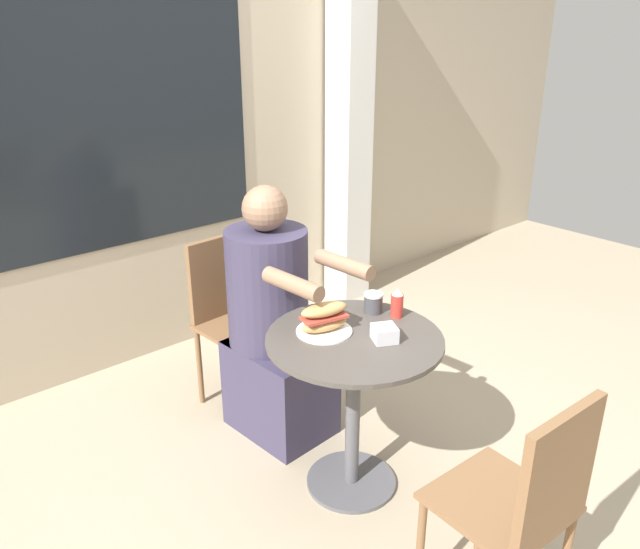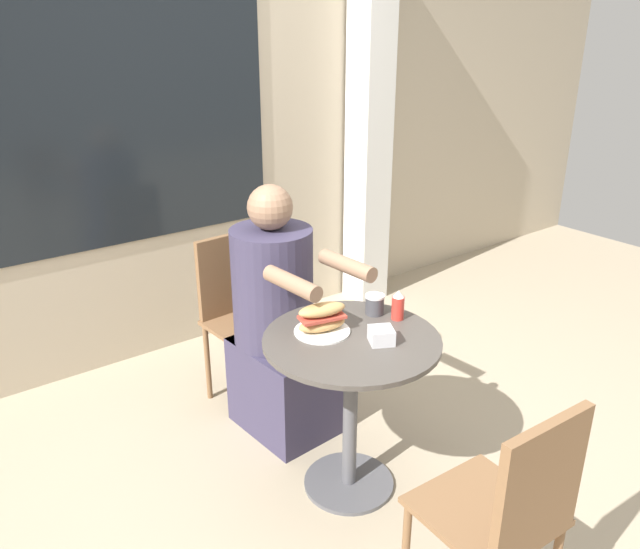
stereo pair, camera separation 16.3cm
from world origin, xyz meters
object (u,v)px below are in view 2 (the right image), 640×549
Objects in this scene: empty_chair_across at (511,508)px; condiment_bottle at (398,305)px; diner_chair at (239,304)px; drink_cup at (375,304)px; seated_diner at (279,330)px; sandwich_on_plate at (322,320)px; cafe_table at (351,380)px.

empty_chair_across is 6.87× the size of condiment_bottle.
diner_chair is 0.95m from condiment_bottle.
diner_chair is 1.00× the size of empty_chair_across.
condiment_bottle reaches higher than drink_cup.
sandwich_on_plate is (-0.08, -0.44, 0.25)m from seated_diner.
diner_chair is 6.87× the size of condiment_bottle.
condiment_bottle is (0.24, -0.53, 0.26)m from seated_diner.
empty_chair_across is at bearing 83.40° from diner_chair.
diner_chair is 0.72× the size of seated_diner.
condiment_bottle is (0.26, 0.02, 0.25)m from cafe_table.
seated_diner is (0.02, 0.55, -0.00)m from cafe_table.
seated_diner reaches higher than cafe_table.
empty_chair_across reaches higher than cafe_table.
condiment_bottle reaches higher than sandwich_on_plate.
sandwich_on_plate is 0.33m from condiment_bottle.
drink_cup is 0.11m from condiment_bottle.
diner_chair is 0.83m from sandwich_on_plate.
sandwich_on_plate is at bearing 163.77° from condiment_bottle.
cafe_table is at bearing 87.60° from empty_chair_across.
cafe_table is 3.18× the size of sandwich_on_plate.
diner_chair reaches higher than cafe_table.
seated_diner is at bearing 79.75° from sandwich_on_plate.
sandwich_on_plate is 2.61× the size of drink_cup.
seated_diner reaches higher than sandwich_on_plate.
diner_chair reaches higher than drink_cup.
seated_diner is 5.37× the size of sandwich_on_plate.
empty_chair_across is at bearing -111.57° from condiment_bottle.
seated_diner is at bearing 88.20° from cafe_table.
condiment_bottle is (0.25, -0.88, 0.25)m from diner_chair.
seated_diner is 14.00× the size of drink_cup.
cafe_table is 8.28× the size of drink_cup.
cafe_table is at bearing -176.40° from condiment_bottle.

